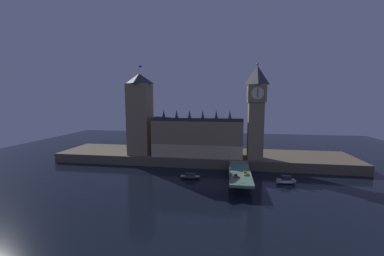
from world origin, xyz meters
The scene contains 15 objects.
ground_plane centered at (0.00, 0.00, 0.00)m, with size 400.00×400.00×0.00m, color black.
embankment centered at (0.00, 39.00, 3.37)m, with size 220.00×42.00×6.73m.
parliament_hall centered at (-1.82, 28.98, 20.79)m, with size 64.42×17.34×33.80m.
clock_tower centered at (38.81, 26.56, 41.19)m, with size 12.44×12.55×65.16m.
victoria_tower centered at (-45.33, 29.44, 36.80)m, with size 16.21×16.21×65.87m.
bridge centered at (27.42, -5.00, 4.93)m, with size 12.07×46.00×6.65m.
car_northbound_trail centered at (24.77, -15.49, 7.32)m, with size 1.92×4.32×1.42m.
car_southbound_lead centered at (30.08, -10.91, 7.33)m, with size 1.92×4.77×1.45m.
pedestrian_near_rail centered at (22.11, -14.21, 7.51)m, with size 0.38×0.38×1.63m.
pedestrian_mid_walk centered at (32.73, -1.66, 7.63)m, with size 0.38×0.38×1.84m.
pedestrian_far_rail centered at (22.11, 10.39, 7.62)m, with size 0.38×0.38×1.82m.
street_lamp_near centered at (21.71, -19.72, 10.58)m, with size 1.34×0.60×6.27m.
street_lamp_far centered at (21.71, 9.72, 11.14)m, with size 1.34×0.60×7.18m.
boat_upstream centered at (-1.86, -3.08, 1.23)m, with size 13.16×4.21×3.37m.
boat_downstream centered at (53.45, -2.66, 1.68)m, with size 11.94×5.83×4.61m.
Camera 1 is at (20.56, -138.64, 47.37)m, focal length 22.00 mm.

